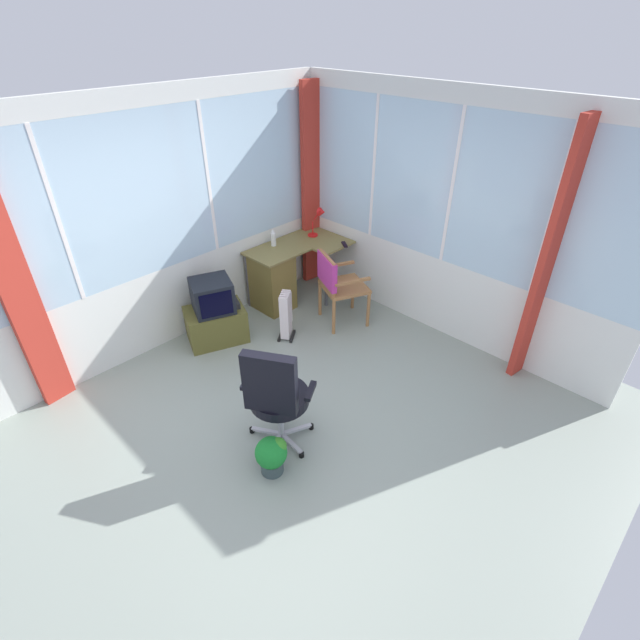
{
  "coord_description": "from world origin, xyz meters",
  "views": [
    {
      "loc": [
        -1.93,
        -2.26,
        3.16
      ],
      "look_at": [
        0.78,
        0.37,
        0.65
      ],
      "focal_mm": 26.16,
      "sensor_mm": 36.0,
      "label": 1
    }
  ],
  "objects_px": {
    "desk_lamp": "(320,217)",
    "potted_plant": "(272,454)",
    "tv_remote": "(344,244)",
    "office_chair": "(275,393)",
    "spray_bottle": "(273,238)",
    "space_heater": "(286,314)",
    "desk": "(275,277)",
    "wooden_armchair": "(335,280)",
    "tv_on_stand": "(215,314)"
  },
  "relations": [
    {
      "from": "desk_lamp",
      "to": "potted_plant",
      "type": "relative_size",
      "value": 1.06
    },
    {
      "from": "tv_remote",
      "to": "office_chair",
      "type": "distance_m",
      "value": 2.61
    },
    {
      "from": "spray_bottle",
      "to": "space_heater",
      "type": "xyz_separation_m",
      "value": [
        -0.49,
        -0.74,
        -0.55
      ]
    },
    {
      "from": "desk",
      "to": "office_chair",
      "type": "relative_size",
      "value": 1.15
    },
    {
      "from": "desk_lamp",
      "to": "wooden_armchair",
      "type": "height_order",
      "value": "desk_lamp"
    },
    {
      "from": "tv_remote",
      "to": "desk",
      "type": "bearing_deg",
      "value": -179.12
    },
    {
      "from": "desk_lamp",
      "to": "space_heater",
      "type": "relative_size",
      "value": 0.64
    },
    {
      "from": "tv_remote",
      "to": "wooden_armchair",
      "type": "bearing_deg",
      "value": -114.45
    },
    {
      "from": "office_chair",
      "to": "desk",
      "type": "bearing_deg",
      "value": 49.01
    },
    {
      "from": "desk_lamp",
      "to": "spray_bottle",
      "type": "xyz_separation_m",
      "value": [
        -0.63,
        0.19,
        -0.14
      ]
    },
    {
      "from": "office_chair",
      "to": "space_heater",
      "type": "relative_size",
      "value": 1.83
    },
    {
      "from": "spray_bottle",
      "to": "potted_plant",
      "type": "bearing_deg",
      "value": -132.1
    },
    {
      "from": "desk_lamp",
      "to": "tv_remote",
      "type": "xyz_separation_m",
      "value": [
        -0.01,
        -0.44,
        -0.23
      ]
    },
    {
      "from": "tv_remote",
      "to": "spray_bottle",
      "type": "relative_size",
      "value": 0.69
    },
    {
      "from": "spray_bottle",
      "to": "office_chair",
      "type": "bearing_deg",
      "value": -131.07
    },
    {
      "from": "tv_remote",
      "to": "potted_plant",
      "type": "xyz_separation_m",
      "value": [
        -2.48,
        -1.45,
        -0.56
      ]
    },
    {
      "from": "wooden_armchair",
      "to": "tv_on_stand",
      "type": "bearing_deg",
      "value": 148.74
    },
    {
      "from": "desk",
      "to": "wooden_armchair",
      "type": "bearing_deg",
      "value": -74.32
    },
    {
      "from": "desk",
      "to": "potted_plant",
      "type": "bearing_deg",
      "value": -132.1
    },
    {
      "from": "desk",
      "to": "potted_plant",
      "type": "xyz_separation_m",
      "value": [
        -1.74,
        -1.93,
        -0.2
      ]
    },
    {
      "from": "spray_bottle",
      "to": "tv_on_stand",
      "type": "relative_size",
      "value": 0.28
    },
    {
      "from": "desk",
      "to": "potted_plant",
      "type": "distance_m",
      "value": 2.61
    },
    {
      "from": "wooden_armchair",
      "to": "space_heater",
      "type": "relative_size",
      "value": 1.55
    },
    {
      "from": "space_heater",
      "to": "desk",
      "type": "bearing_deg",
      "value": 58.55
    },
    {
      "from": "tv_remote",
      "to": "tv_on_stand",
      "type": "height_order",
      "value": "tv_remote"
    },
    {
      "from": "desk",
      "to": "wooden_armchair",
      "type": "xyz_separation_m",
      "value": [
        0.22,
        -0.8,
        0.18
      ]
    },
    {
      "from": "potted_plant",
      "to": "space_heater",
      "type": "bearing_deg",
      "value": 44.02
    },
    {
      "from": "office_chair",
      "to": "space_heater",
      "type": "height_order",
      "value": "office_chair"
    },
    {
      "from": "tv_remote",
      "to": "spray_bottle",
      "type": "distance_m",
      "value": 0.88
    },
    {
      "from": "tv_on_stand",
      "to": "potted_plant",
      "type": "bearing_deg",
      "value": -112.88
    },
    {
      "from": "wooden_armchair",
      "to": "space_heater",
      "type": "distance_m",
      "value": 0.69
    },
    {
      "from": "desk_lamp",
      "to": "office_chair",
      "type": "height_order",
      "value": "desk_lamp"
    },
    {
      "from": "desk_lamp",
      "to": "wooden_armchair",
      "type": "bearing_deg",
      "value": -124.98
    },
    {
      "from": "desk",
      "to": "tv_on_stand",
      "type": "bearing_deg",
      "value": -175.29
    },
    {
      "from": "space_heater",
      "to": "tv_on_stand",
      "type": "bearing_deg",
      "value": 138.92
    },
    {
      "from": "office_chair",
      "to": "tv_remote",
      "type": "bearing_deg",
      "value": 29.36
    },
    {
      "from": "desk",
      "to": "tv_on_stand",
      "type": "distance_m",
      "value": 0.97
    },
    {
      "from": "desk_lamp",
      "to": "office_chair",
      "type": "relative_size",
      "value": 0.35
    },
    {
      "from": "tv_on_stand",
      "to": "space_heater",
      "type": "distance_m",
      "value": 0.79
    },
    {
      "from": "desk",
      "to": "desk_lamp",
      "type": "height_order",
      "value": "desk_lamp"
    },
    {
      "from": "tv_on_stand",
      "to": "space_heater",
      "type": "relative_size",
      "value": 1.31
    },
    {
      "from": "potted_plant",
      "to": "spray_bottle",
      "type": "bearing_deg",
      "value": 47.9
    },
    {
      "from": "tv_on_stand",
      "to": "office_chair",
      "type": "bearing_deg",
      "value": -108.6
    },
    {
      "from": "spray_bottle",
      "to": "office_chair",
      "type": "relative_size",
      "value": 0.2
    },
    {
      "from": "desk_lamp",
      "to": "spray_bottle",
      "type": "relative_size",
      "value": 1.72
    },
    {
      "from": "potted_plant",
      "to": "wooden_armchair",
      "type": "bearing_deg",
      "value": 29.86
    },
    {
      "from": "potted_plant",
      "to": "desk_lamp",
      "type": "bearing_deg",
      "value": 37.05
    },
    {
      "from": "desk_lamp",
      "to": "office_chair",
      "type": "xyz_separation_m",
      "value": [
        -2.28,
        -1.71,
        -0.39
      ]
    },
    {
      "from": "potted_plant",
      "to": "desk",
      "type": "bearing_deg",
      "value": 47.9
    },
    {
      "from": "office_chair",
      "to": "tv_on_stand",
      "type": "distance_m",
      "value": 1.79
    }
  ]
}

